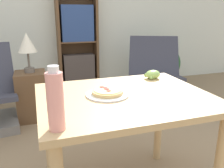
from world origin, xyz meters
name	(u,v)px	position (x,y,z in m)	size (l,w,h in m)	color
wall_back	(66,7)	(0.00, 2.62, 1.30)	(8.00, 0.05, 2.60)	silver
dining_table	(124,113)	(-0.05, -0.05, 0.62)	(1.00, 0.80, 0.74)	tan
pizza_on_plate	(107,93)	(-0.15, -0.03, 0.75)	(0.25, 0.25, 0.04)	white
grape_bunch	(153,75)	(0.27, 0.22, 0.77)	(0.11, 0.09, 0.06)	#93BC5B
drink_bottle	(56,101)	(-0.47, -0.36, 0.87)	(0.07, 0.07, 0.27)	pink
lounge_chair_far	(154,81)	(1.03, 1.59, 0.29)	(0.91, 0.98, 0.88)	slate
bookshelf	(78,46)	(0.13, 2.46, 0.71)	(0.62, 0.27, 1.54)	brown
side_table	(32,96)	(-0.60, 1.48, 0.28)	(0.34, 0.34, 0.56)	brown
table_lamp	(27,45)	(-0.60, 1.48, 0.87)	(0.21, 0.21, 0.44)	#665B51
potted_plant_floor	(167,66)	(1.61, 2.19, 0.33)	(0.46, 0.39, 0.64)	#70665B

